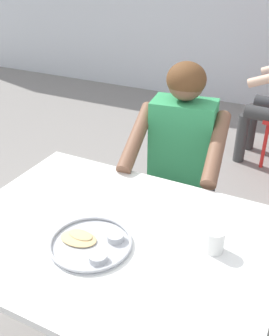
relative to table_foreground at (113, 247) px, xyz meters
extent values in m
cube|color=white|center=(0.00, 0.00, 0.05)|extent=(1.22, 0.91, 0.03)
cylinder|color=#B2B2B7|center=(-0.55, 0.40, -0.32)|extent=(0.04, 0.04, 0.73)
cylinder|color=#B2B2B7|center=(0.55, 0.40, -0.32)|extent=(0.04, 0.04, 0.73)
cylinder|color=#B7BABF|center=(-0.04, -0.10, 0.07)|extent=(0.31, 0.31, 0.01)
torus|color=#B7BABF|center=(-0.04, -0.10, 0.08)|extent=(0.31, 0.31, 0.01)
cylinder|color=#B2B5BA|center=(0.03, -0.16, 0.09)|extent=(0.06, 0.06, 0.03)
cylinder|color=#B77F23|center=(0.03, -0.16, 0.09)|extent=(0.05, 0.05, 0.01)
cylinder|color=#B2B5BA|center=(0.03, -0.04, 0.09)|extent=(0.06, 0.06, 0.03)
cylinder|color=#9E4714|center=(0.03, -0.04, 0.09)|extent=(0.05, 0.05, 0.01)
ellipsoid|color=#DBB77A|center=(-0.09, -0.10, 0.08)|extent=(0.15, 0.11, 0.01)
ellipsoid|color=tan|center=(-0.09, -0.08, 0.09)|extent=(0.10, 0.06, 0.01)
cylinder|color=white|center=(0.37, 0.08, 0.11)|extent=(0.07, 0.07, 0.09)
cylinder|color=#593319|center=(0.37, 0.08, 0.14)|extent=(0.06, 0.06, 0.02)
cube|color=#3F3F44|center=(-0.03, 0.88, -0.25)|extent=(0.44, 0.46, 0.04)
cube|color=#3F3F44|center=(-0.06, 1.07, -0.04)|extent=(0.37, 0.09, 0.39)
cylinder|color=#3F3F44|center=(0.14, 0.74, -0.48)|extent=(0.03, 0.03, 0.42)
cylinder|color=#3F3F44|center=(-0.16, 0.69, -0.48)|extent=(0.03, 0.03, 0.42)
cylinder|color=#3F3F44|center=(0.09, 1.07, -0.48)|extent=(0.03, 0.03, 0.42)
cylinder|color=#3F3F44|center=(-0.21, 1.02, -0.48)|extent=(0.03, 0.03, 0.42)
cylinder|color=#242424|center=(0.18, 0.46, -0.46)|extent=(0.10, 0.10, 0.45)
cylinder|color=#242424|center=(0.15, 0.65, -0.19)|extent=(0.18, 0.41, 0.12)
cylinder|color=#242424|center=(-0.12, 0.41, -0.46)|extent=(0.10, 0.10, 0.45)
cylinder|color=#242424|center=(-0.15, 0.61, -0.19)|extent=(0.18, 0.41, 0.12)
cube|color=#339959|center=(-0.03, 0.83, 0.07)|extent=(0.37, 0.25, 0.52)
cylinder|color=brown|center=(0.20, 0.68, 0.17)|extent=(0.14, 0.46, 0.25)
cylinder|color=brown|center=(-0.21, 0.62, 0.17)|extent=(0.14, 0.46, 0.25)
sphere|color=brown|center=(-0.03, 0.83, 0.43)|extent=(0.19, 0.19, 0.19)
ellipsoid|color=brown|center=(-0.03, 0.83, 0.44)|extent=(0.21, 0.20, 0.18)
cylinder|color=red|center=(0.26, 2.21, -0.48)|extent=(0.03, 0.03, 0.42)
cylinder|color=#373737|center=(0.04, 2.24, -0.46)|extent=(0.10, 0.10, 0.45)
cylinder|color=#373737|center=(0.24, 2.23, -0.20)|extent=(0.41, 0.15, 0.12)
cylinder|color=#373737|center=(0.07, 2.54, -0.46)|extent=(0.10, 0.10, 0.45)
camera|label=1|loc=(0.59, -0.98, 1.00)|focal=40.70mm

